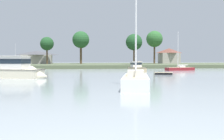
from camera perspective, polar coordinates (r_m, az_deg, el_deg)
far_shore_bank at (r=107.50m, az=-0.64°, el=1.03°), size 225.47×53.73×1.08m
cruiser_sand at (r=63.75m, az=5.06°, el=0.19°), size 2.84×8.12×4.64m
cruiser_cream at (r=43.75m, az=-19.18°, el=-0.55°), size 11.15×6.94×6.48m
dinghy_black at (r=50.79m, az=10.81°, el=-0.82°), size 3.53×2.26×0.61m
sailboat_white at (r=27.80m, az=5.01°, el=-2.97°), size 4.86×10.09×14.24m
sailboat_maroon at (r=71.31m, az=14.13°, el=0.09°), size 7.95×3.56×10.45m
shore_tree_right at (r=105.06m, az=-13.58°, el=5.39°), size 5.11×5.11×10.24m
shore_tree_center at (r=108.16m, az=-6.60°, el=6.33°), size 6.70×6.70×12.92m
shore_tree_far_right at (r=97.13m, az=4.67°, el=5.86°), size 5.90×5.90×10.87m
shore_tree_far_left at (r=113.93m, az=8.96°, el=6.45°), size 6.77×6.77×13.62m
cottage_hillside at (r=113.41m, az=-15.52°, el=2.65°), size 12.53×8.20×5.23m
cottage_near_water at (r=120.25m, az=11.97°, el=2.99°), size 8.74×6.77×6.60m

